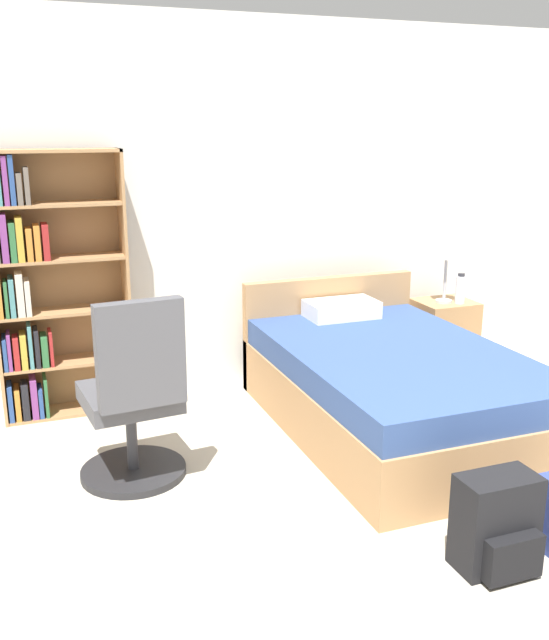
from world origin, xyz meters
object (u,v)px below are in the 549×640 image
(nightstand, at_px, (443,335))
(office_chair, at_px, (134,403))
(water_bottle, at_px, (460,289))
(bookshelf, at_px, (43,287))
(backpack_black, at_px, (497,525))
(table_lamp, at_px, (447,248))
(bed, at_px, (390,385))

(nightstand, bearing_deg, office_chair, -158.29)
(water_bottle, bearing_deg, bookshelf, 176.06)
(water_bottle, xyz_separation_m, backpack_black, (-1.34, -2.26, -0.45))
(water_bottle, bearing_deg, nightstand, 123.00)
(office_chair, bearing_deg, bookshelf, 107.33)
(office_chair, relative_size, water_bottle, 4.48)
(bookshelf, relative_size, table_lamp, 3.15)
(nightstand, height_order, backpack_black, nightstand)
(backpack_black, bearing_deg, bookshelf, 124.31)
(bed, bearing_deg, water_bottle, 36.51)
(office_chair, distance_m, water_bottle, 2.83)
(bed, xyz_separation_m, water_bottle, (1.03, 0.76, 0.38))
(nightstand, distance_m, table_lamp, 0.70)
(table_lamp, height_order, backpack_black, table_lamp)
(water_bottle, bearing_deg, table_lamp, 145.79)
(table_lamp, distance_m, water_bottle, 0.34)
(bookshelf, height_order, water_bottle, bookshelf)
(bookshelf, xyz_separation_m, bed, (2.00, -0.97, -0.59))
(nightstand, bearing_deg, backpack_black, -118.50)
(table_lamp, bearing_deg, bed, -138.30)
(bookshelf, relative_size, nightstand, 3.18)
(office_chair, xyz_separation_m, nightstand, (2.60, 1.04, -0.19))
(office_chair, bearing_deg, table_lamp, 21.43)
(bed, xyz_separation_m, table_lamp, (0.93, 0.83, 0.69))
(table_lamp, xyz_separation_m, water_bottle, (0.10, -0.07, -0.32))
(bed, height_order, water_bottle, bed)
(water_bottle, bearing_deg, office_chair, -160.56)
(water_bottle, bearing_deg, bed, -143.49)
(bed, distance_m, nightstand, 1.29)
(table_lamp, bearing_deg, water_bottle, -34.21)
(nightstand, bearing_deg, water_bottle, -57.00)
(table_lamp, distance_m, backpack_black, 2.75)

